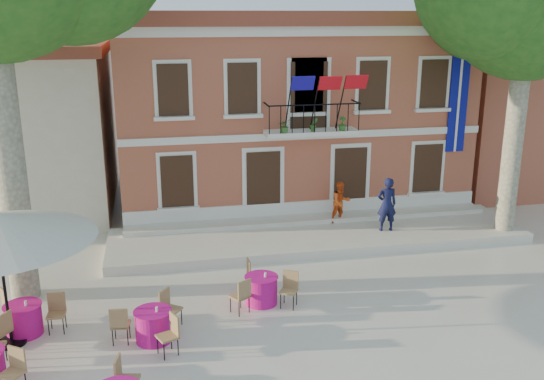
{
  "coord_description": "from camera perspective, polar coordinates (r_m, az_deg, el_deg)",
  "views": [
    {
      "loc": [
        -3.42,
        -14.21,
        7.39
      ],
      "look_at": [
        0.2,
        3.5,
        2.13
      ],
      "focal_mm": 40.0,
      "sensor_mm": 36.0,
      "label": 1
    }
  ],
  "objects": [
    {
      "name": "cafe_table_0",
      "position": [
        14.74,
        -11.11,
        -12.28
      ],
      "size": [
        1.72,
        1.86,
        0.95
      ],
      "color": "#C61279",
      "rests_on": "ground"
    },
    {
      "name": "main_building",
      "position": [
        25.06,
        1.06,
        7.95
      ],
      "size": [
        13.5,
        9.59,
        7.5
      ],
      "color": "#A3563A",
      "rests_on": "ground"
    },
    {
      "name": "ground",
      "position": [
        16.38,
        1.79,
        -10.6
      ],
      "size": [
        90.0,
        90.0,
        0.0
      ],
      "primitive_type": "plane",
      "color": "beige",
      "rests_on": "ground"
    },
    {
      "name": "cafe_table_4",
      "position": [
        16.19,
        -1.01,
        -9.24
      ],
      "size": [
        1.87,
        1.65,
        0.95
      ],
      "color": "#C61279",
      "rests_on": "ground"
    },
    {
      "name": "pedestrian_orange",
      "position": [
        21.37,
        6.5,
        -1.16
      ],
      "size": [
        0.83,
        0.71,
        1.49
      ],
      "primitive_type": "imported",
      "rotation": [
        0.0,
        0.0,
        0.22
      ],
      "color": "#E8531B",
      "rests_on": "terrace"
    },
    {
      "name": "pedestrian_navy",
      "position": [
        20.76,
        10.75,
        -1.33
      ],
      "size": [
        0.7,
        0.48,
        1.86
      ],
      "primitive_type": "imported",
      "rotation": [
        0.0,
        0.0,
        3.08
      ],
      "color": "#0F1234",
      "rests_on": "terrace"
    },
    {
      "name": "cafe_table_3",
      "position": [
        15.89,
        -22.34,
        -11.07
      ],
      "size": [
        1.65,
        1.87,
        0.95
      ],
      "color": "#C61279",
      "rests_on": "ground"
    },
    {
      "name": "terrace",
      "position": [
        20.69,
        4.39,
        -4.3
      ],
      "size": [
        14.0,
        3.4,
        0.3
      ],
      "primitive_type": "cube",
      "color": "silver",
      "rests_on": "ground"
    },
    {
      "name": "neighbor_east",
      "position": [
        30.93,
        23.05,
        7.2
      ],
      "size": [
        9.4,
        9.4,
        6.4
      ],
      "color": "#A3563A",
      "rests_on": "ground"
    }
  ]
}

